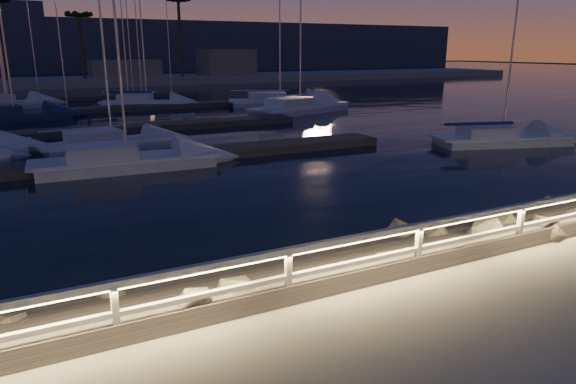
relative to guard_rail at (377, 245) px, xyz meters
name	(u,v)px	position (x,y,z in m)	size (l,w,h in m)	color
ground	(378,280)	(0.07, 0.00, -0.77)	(400.00, 400.00, 0.00)	#9F9A90
harbor_water	(120,126)	(0.07, 31.22, -1.74)	(400.00, 440.00, 0.60)	black
guard_rail	(377,245)	(0.00, 0.00, 0.00)	(44.11, 0.12, 1.06)	white
riprap	(406,253)	(1.78, 1.18, -0.92)	(39.17, 3.00, 1.39)	slate
floating_docks	(117,117)	(0.07, 32.50, -1.17)	(22.00, 36.00, 0.40)	#595049
far_shore	(69,79)	(-0.06, 74.05, -0.48)	(160.00, 14.00, 5.20)	#9F9A90
palm_center	(79,17)	(2.07, 73.00, 8.01)	(3.00, 3.00, 9.70)	brown
palm_right	(178,3)	(16.07, 72.00, 10.26)	(3.00, 3.00, 12.20)	brown
sailboat_b	(108,143)	(-2.28, 19.95, -0.96)	(7.35, 3.26, 12.11)	silver
sailboat_c	(122,160)	(-2.39, 15.15, -0.95)	(8.02, 2.80, 13.40)	silver
sailboat_d	(499,138)	(17.08, 12.06, -0.98)	(7.96, 4.32, 12.98)	silver
sailboat_g	(11,116)	(-6.92, 34.68, -0.95)	(8.35, 4.03, 13.67)	navy
sailboat_h	(298,107)	(14.08, 29.99, -0.91)	(10.24, 6.08, 16.77)	silver
sailboat_k	(144,102)	(3.70, 40.06, -0.94)	(8.35, 5.34, 13.82)	silver
sailboat_l	(277,101)	(14.89, 35.60, -0.92)	(9.73, 5.59, 15.90)	silver
sailboat_n	(4,104)	(-7.62, 44.02, -0.91)	(8.71, 5.51, 14.46)	silver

